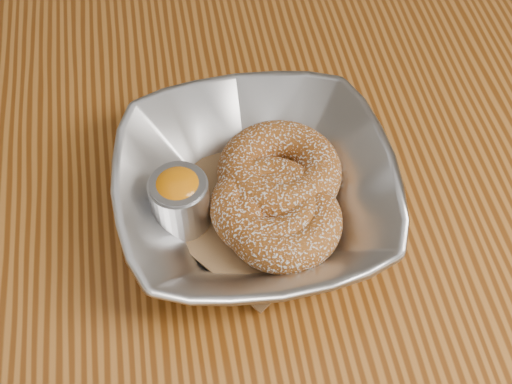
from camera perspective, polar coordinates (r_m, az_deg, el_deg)
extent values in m
cube|color=brown|center=(0.67, 8.82, 0.12)|extent=(1.20, 0.80, 0.04)
imported|color=#B3B5BA|center=(0.60, 0.00, -0.07)|extent=(0.24, 0.24, 0.06)
cube|color=brown|center=(0.62, 0.00, -1.17)|extent=(0.20, 0.20, 0.00)
torus|color=brown|center=(0.61, 1.88, 1.62)|extent=(0.12, 0.12, 0.04)
torus|color=brown|center=(0.59, 1.05, -1.19)|extent=(0.13, 0.13, 0.03)
torus|color=brown|center=(0.59, 2.20, -2.31)|extent=(0.11, 0.11, 0.03)
cylinder|color=#B3B5BA|center=(0.59, -6.09, -0.86)|extent=(0.05, 0.05, 0.05)
cylinder|color=gray|center=(0.59, -6.12, -0.63)|extent=(0.05, 0.05, 0.05)
ellipsoid|color=orange|center=(0.58, -6.25, 0.27)|extent=(0.04, 0.04, 0.03)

